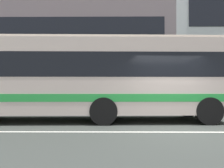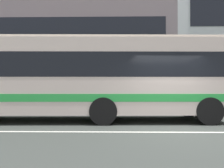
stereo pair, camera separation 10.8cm
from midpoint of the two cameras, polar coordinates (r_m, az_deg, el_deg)
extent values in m
plane|color=#383D38|center=(7.76, 16.21, -10.82)|extent=(160.00, 160.00, 0.00)
cube|color=silver|center=(7.76, 16.21, -10.79)|extent=(60.00, 0.16, 0.01)
cube|color=#2C6627|center=(13.78, -2.82, -4.94)|extent=(21.42, 1.10, 0.72)
cube|color=gray|center=(24.27, -14.08, 7.39)|extent=(21.63, 10.91, 9.62)
cube|color=black|center=(19.27, -18.47, 11.89)|extent=(19.90, 0.04, 1.92)
cube|color=beige|center=(9.95, -5.46, 1.53)|extent=(11.04, 2.89, 2.82)
cube|color=black|center=(9.97, -5.46, 3.96)|extent=(10.39, 2.89, 0.90)
cube|color=green|center=(9.94, -5.46, -2.93)|extent=(10.83, 2.91, 0.28)
cube|color=beige|center=(10.11, -5.45, 9.89)|extent=(10.59, 2.47, 0.12)
cylinder|color=black|center=(8.76, -1.73, -6.40)|extent=(1.01, 0.31, 1.00)
cylinder|color=black|center=(11.12, -1.47, -5.22)|extent=(1.01, 0.31, 1.00)
cylinder|color=black|center=(9.48, 22.11, -5.91)|extent=(1.01, 0.31, 1.00)
cylinder|color=black|center=(11.69, 17.64, -4.96)|extent=(1.01, 0.31, 1.00)
camera|label=1|loc=(0.05, -89.68, 0.00)|focal=39.00mm
camera|label=2|loc=(0.05, 90.32, 0.00)|focal=39.00mm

